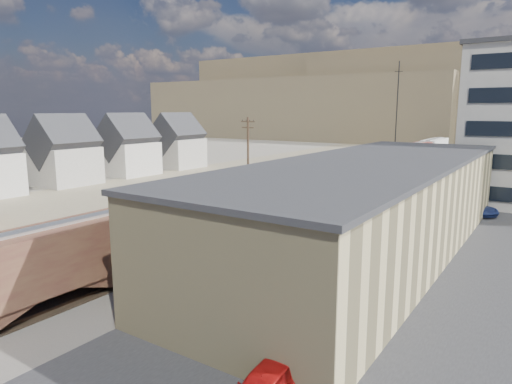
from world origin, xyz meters
The scene contains 11 objects.
ballast_bed centered at (0.00, 50.00, 0.03)m, with size 18.00×200.00×0.06m, color #4C4742.
dirt_yard centered at (-20.00, 40.00, 0.01)m, with size 24.00×180.00×0.03m, color #756750.
asphalt_lot centered at (22.00, 35.00, 0.02)m, with size 26.00×120.00×0.04m, color #232326.
rail_tracks centered at (-0.55, 50.00, 0.11)m, with size 11.40×200.00×0.24m.
freight_train centered at (3.80, 42.50, 2.79)m, with size 3.00×119.74×4.46m.
warehouse centered at (14.98, 25.00, 3.65)m, with size 12.40×40.40×7.25m.
utility_pole_north centered at (-8.50, 42.00, 5.30)m, with size 2.20×0.32×10.00m.
radio_mast centered at (6.00, 60.00, 9.12)m, with size 1.20×0.16×18.00m.
townhouse_row centered at (-34.00, 25.00, 4.34)m, with size 8.15×68.16×10.47m.
hills_north centered at (0.17, 167.92, 14.10)m, with size 265.00×80.00×32.00m.
parked_car_blue centered at (20.01, 43.32, 0.71)m, with size 2.36×5.11×1.42m, color navy.
Camera 1 is at (26.97, -8.93, 11.05)m, focal length 32.00 mm.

